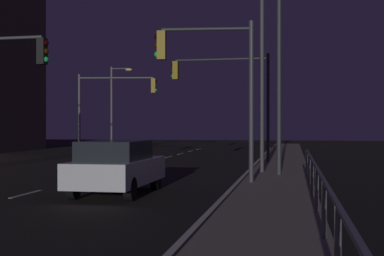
{
  "coord_description": "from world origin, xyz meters",
  "views": [
    {
      "loc": [
        7.68,
        -2.99,
        2.03
      ],
      "look_at": [
        1.81,
        31.06,
        1.84
      ],
      "focal_mm": 54.67,
      "sensor_mm": 36.0,
      "label": 1
    }
  ],
  "objects_px": {
    "traffic_light_mid_right": "(209,70)",
    "street_lamp_median": "(268,63)",
    "traffic_light_far_left": "(225,85)",
    "traffic_light_overhead_east": "(114,97)",
    "car": "(117,166)",
    "street_lamp_mid_block": "(281,46)",
    "street_lamp_far_end": "(115,100)"
  },
  "relations": [
    {
      "from": "traffic_light_far_left",
      "to": "traffic_light_overhead_east",
      "type": "distance_m",
      "value": 11.1
    },
    {
      "from": "street_lamp_far_end",
      "to": "street_lamp_median",
      "type": "bearing_deg",
      "value": -58.83
    },
    {
      "from": "traffic_light_overhead_east",
      "to": "car",
      "type": "bearing_deg",
      "value": -72.31
    },
    {
      "from": "street_lamp_far_end",
      "to": "street_lamp_median",
      "type": "xyz_separation_m",
      "value": [
        13.07,
        -21.6,
        0.45
      ]
    },
    {
      "from": "street_lamp_median",
      "to": "traffic_light_mid_right",
      "type": "bearing_deg",
      "value": -111.99
    },
    {
      "from": "car",
      "to": "traffic_light_far_left",
      "type": "height_order",
      "value": "traffic_light_far_left"
    },
    {
      "from": "traffic_light_far_left",
      "to": "traffic_light_overhead_east",
      "type": "height_order",
      "value": "traffic_light_far_left"
    },
    {
      "from": "car",
      "to": "street_lamp_median",
      "type": "height_order",
      "value": "street_lamp_median"
    },
    {
      "from": "traffic_light_mid_right",
      "to": "street_lamp_median",
      "type": "bearing_deg",
      "value": 68.01
    },
    {
      "from": "traffic_light_far_left",
      "to": "street_lamp_median",
      "type": "bearing_deg",
      "value": -69.63
    },
    {
      "from": "car",
      "to": "street_lamp_far_end",
      "type": "xyz_separation_m",
      "value": [
        -9.0,
        28.69,
        3.21
      ]
    },
    {
      "from": "street_lamp_far_end",
      "to": "traffic_light_overhead_east",
      "type": "bearing_deg",
      "value": -73.38
    },
    {
      "from": "traffic_light_mid_right",
      "to": "traffic_light_overhead_east",
      "type": "xyz_separation_m",
      "value": [
        -9.07,
        18.4,
        0.04
      ]
    },
    {
      "from": "traffic_light_far_left",
      "to": "street_lamp_far_end",
      "type": "xyz_separation_m",
      "value": [
        -10.57,
        14.88,
        -0.07
      ]
    },
    {
      "from": "street_lamp_mid_block",
      "to": "street_lamp_median",
      "type": "bearing_deg",
      "value": 122.24
    },
    {
      "from": "car",
      "to": "street_lamp_mid_block",
      "type": "xyz_separation_m",
      "value": [
        4.6,
        6.24,
        4.22
      ]
    },
    {
      "from": "street_lamp_far_end",
      "to": "traffic_light_mid_right",
      "type": "bearing_deg",
      "value": -66.43
    },
    {
      "from": "traffic_light_far_left",
      "to": "traffic_light_overhead_east",
      "type": "xyz_separation_m",
      "value": [
        -8.32,
        7.35,
        -0.22
      ]
    },
    {
      "from": "traffic_light_overhead_east",
      "to": "street_lamp_mid_block",
      "type": "xyz_separation_m",
      "value": [
        11.35,
        -14.92,
        1.15
      ]
    },
    {
      "from": "traffic_light_far_left",
      "to": "car",
      "type": "bearing_deg",
      "value": -96.5
    },
    {
      "from": "traffic_light_overhead_east",
      "to": "traffic_light_mid_right",
      "type": "bearing_deg",
      "value": -63.77
    },
    {
      "from": "traffic_light_mid_right",
      "to": "street_lamp_far_end",
      "type": "relative_size",
      "value": 0.8
    },
    {
      "from": "traffic_light_mid_right",
      "to": "traffic_light_far_left",
      "type": "xyz_separation_m",
      "value": [
        -0.74,
        11.05,
        0.26
      ]
    },
    {
      "from": "car",
      "to": "street_lamp_mid_block",
      "type": "height_order",
      "value": "street_lamp_mid_block"
    },
    {
      "from": "car",
      "to": "street_lamp_mid_block",
      "type": "bearing_deg",
      "value": 53.58
    },
    {
      "from": "car",
      "to": "traffic_light_overhead_east",
      "type": "relative_size",
      "value": 0.82
    },
    {
      "from": "traffic_light_mid_right",
      "to": "street_lamp_far_end",
      "type": "height_order",
      "value": "street_lamp_far_end"
    },
    {
      "from": "traffic_light_far_left",
      "to": "street_lamp_mid_block",
      "type": "xyz_separation_m",
      "value": [
        3.03,
        -7.57,
        0.93
      ]
    },
    {
      "from": "traffic_light_mid_right",
      "to": "street_lamp_mid_block",
      "type": "distance_m",
      "value": 4.33
    },
    {
      "from": "car",
      "to": "street_lamp_median",
      "type": "bearing_deg",
      "value": 60.17
    },
    {
      "from": "car",
      "to": "street_lamp_mid_block",
      "type": "relative_size",
      "value": 0.54
    },
    {
      "from": "traffic_light_far_left",
      "to": "street_lamp_mid_block",
      "type": "distance_m",
      "value": 8.21
    }
  ]
}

